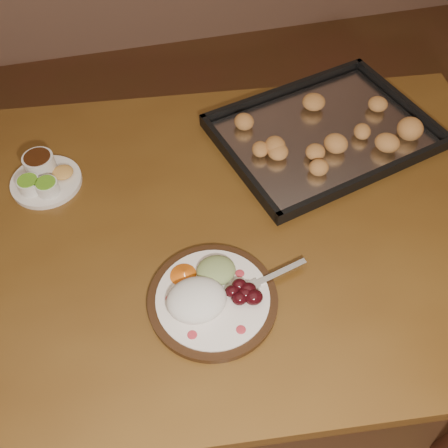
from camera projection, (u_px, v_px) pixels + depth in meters
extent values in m
plane|color=#582E1E|center=(200.00, 401.00, 1.59)|extent=(4.00, 4.00, 0.00)
cube|color=brown|center=(192.00, 232.00, 1.09)|extent=(1.59, 1.06, 0.04)
cylinder|color=#472215|center=(389.00, 187.00, 1.67)|extent=(0.07, 0.07, 0.71)
cylinder|color=black|center=(213.00, 300.00, 0.96)|extent=(0.25, 0.25, 0.01)
cylinder|color=white|center=(213.00, 298.00, 0.95)|extent=(0.22, 0.22, 0.01)
ellipsoid|color=#C02E3A|center=(192.00, 335.00, 0.90)|extent=(0.02, 0.02, 0.00)
ellipsoid|color=#C02E3A|center=(241.00, 330.00, 0.91)|extent=(0.02, 0.02, 0.00)
ellipsoid|color=#C02E3A|center=(240.00, 273.00, 0.98)|extent=(0.02, 0.02, 0.00)
ellipsoid|color=#C02E3A|center=(170.00, 299.00, 0.95)|extent=(0.02, 0.02, 0.00)
ellipsoid|color=white|center=(196.00, 300.00, 0.93)|extent=(0.12, 0.10, 0.05)
ellipsoid|color=#420911|center=(240.00, 298.00, 0.93)|extent=(0.03, 0.03, 0.02)
ellipsoid|color=#420911|center=(248.00, 290.00, 0.94)|extent=(0.03, 0.03, 0.02)
ellipsoid|color=#420911|center=(239.00, 285.00, 0.95)|extent=(0.03, 0.03, 0.02)
ellipsoid|color=#420911|center=(254.00, 297.00, 0.93)|extent=(0.03, 0.03, 0.02)
ellipsoid|color=#420911|center=(232.00, 291.00, 0.94)|extent=(0.03, 0.03, 0.02)
ellipsoid|color=#420911|center=(246.00, 294.00, 0.94)|extent=(0.03, 0.03, 0.02)
ellipsoid|color=tan|center=(216.00, 270.00, 0.98)|extent=(0.08, 0.07, 0.03)
cone|color=orange|center=(184.00, 274.00, 0.97)|extent=(0.08, 0.08, 0.02)
cube|color=silver|center=(280.00, 273.00, 0.98)|extent=(0.12, 0.04, 0.00)
cube|color=silver|center=(251.00, 286.00, 0.96)|extent=(0.04, 0.03, 0.00)
cylinder|color=silver|center=(244.00, 294.00, 0.95)|extent=(0.03, 0.01, 0.00)
cylinder|color=silver|center=(242.00, 291.00, 0.95)|extent=(0.03, 0.01, 0.00)
cylinder|color=silver|center=(241.00, 289.00, 0.96)|extent=(0.03, 0.01, 0.00)
cylinder|color=silver|center=(240.00, 287.00, 0.96)|extent=(0.03, 0.01, 0.00)
cylinder|color=white|center=(46.00, 182.00, 1.15)|extent=(0.16, 0.16, 0.01)
cylinder|color=white|center=(29.00, 185.00, 1.11)|extent=(0.05, 0.05, 0.03)
cylinder|color=#5CA320|center=(27.00, 181.00, 1.10)|extent=(0.04, 0.04, 0.00)
cylinder|color=white|center=(47.00, 187.00, 1.11)|extent=(0.05, 0.05, 0.03)
cylinder|color=#5CA320|center=(46.00, 183.00, 1.10)|extent=(0.04, 0.04, 0.00)
cylinder|color=silver|center=(40.00, 163.00, 1.15)|extent=(0.07, 0.07, 0.04)
cylinder|color=#321709|center=(37.00, 157.00, 1.13)|extent=(0.06, 0.06, 0.00)
ellipsoid|color=#E8C352|center=(63.00, 172.00, 1.15)|extent=(0.05, 0.05, 0.02)
cube|color=black|center=(323.00, 135.00, 1.24)|extent=(0.58, 0.49, 0.01)
cube|color=black|center=(285.00, 90.00, 1.33)|extent=(0.49, 0.14, 0.02)
cube|color=black|center=(370.00, 177.00, 1.14)|extent=(0.49, 0.14, 0.02)
cube|color=black|center=(401.00, 100.00, 1.30)|extent=(0.11, 0.36, 0.02)
cube|color=black|center=(238.00, 164.00, 1.16)|extent=(0.11, 0.36, 0.02)
cube|color=silver|center=(324.00, 133.00, 1.24)|extent=(0.54, 0.44, 0.00)
ellipsoid|color=#CC8147|center=(346.00, 118.00, 1.24)|extent=(0.06, 0.05, 0.04)
ellipsoid|color=#CC8147|center=(354.00, 103.00, 1.28)|extent=(0.07, 0.07, 0.04)
ellipsoid|color=#CC8147|center=(320.00, 99.00, 1.29)|extent=(0.08, 0.08, 0.04)
ellipsoid|color=#CC8147|center=(317.00, 110.00, 1.26)|extent=(0.06, 0.06, 0.04)
ellipsoid|color=#CC8147|center=(292.00, 111.00, 1.26)|extent=(0.07, 0.07, 0.04)
ellipsoid|color=#CC8147|center=(302.00, 126.00, 1.22)|extent=(0.08, 0.08, 0.04)
ellipsoid|color=#CC8147|center=(276.00, 139.00, 1.19)|extent=(0.07, 0.06, 0.04)
ellipsoid|color=#CC8147|center=(303.00, 145.00, 1.18)|extent=(0.07, 0.06, 0.04)
ellipsoid|color=#CC8147|center=(294.00, 153.00, 1.17)|extent=(0.08, 0.08, 0.04)
ellipsoid|color=#CC8147|center=(334.00, 154.00, 1.16)|extent=(0.07, 0.07, 0.04)
ellipsoid|color=#CC8147|center=(338.00, 136.00, 1.20)|extent=(0.06, 0.06, 0.04)
ellipsoid|color=#CC8147|center=(366.00, 132.00, 1.21)|extent=(0.08, 0.08, 0.04)
ellipsoid|color=#CC8147|center=(363.00, 129.00, 1.22)|extent=(0.07, 0.07, 0.04)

